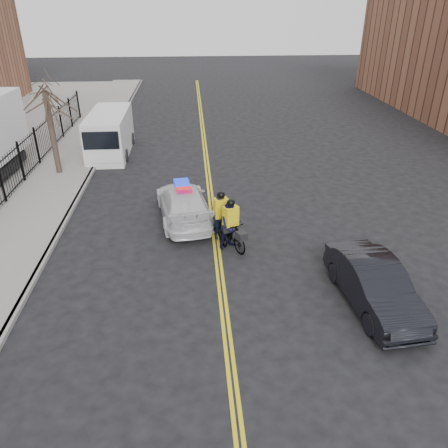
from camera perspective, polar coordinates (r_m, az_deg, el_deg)
name	(u,v)px	position (r m, az deg, el deg)	size (l,w,h in m)	color
ground	(221,280)	(14.21, -0.45, -7.36)	(120.00, 120.00, 0.00)	black
center_line_left	(208,185)	(21.25, -2.14, 5.06)	(0.10, 60.00, 0.01)	yellow
center_line_right	(211,185)	(21.26, -1.71, 5.08)	(0.10, 60.00, 0.01)	yellow
sidewalk	(51,189)	(22.26, -21.65, 4.33)	(3.00, 60.00, 0.15)	gray
curb	(83,188)	(21.85, -17.90, 4.54)	(0.20, 60.00, 0.15)	gray
iron_fence	(14,171)	(22.45, -25.73, 6.26)	(0.12, 28.00, 2.00)	black
street_tree	(47,105)	(23.14, -22.10, 14.17)	(3.20, 3.20, 4.80)	#34271F
police_cruiser	(183,203)	(17.78, -5.32, 2.71)	(2.59, 4.97, 1.54)	silver
dark_sedan	(374,285)	(13.53, 19.02, -7.51)	(1.47, 4.23, 1.39)	black
cargo_van	(110,135)	(26.23, -14.72, 11.23)	(2.21, 5.62, 2.34)	white
cyclist_near	(221,223)	(16.24, -0.39, 0.20)	(1.13, 2.06, 1.92)	black
cyclist_far	(231,229)	(15.60, 0.88, -0.65)	(1.36, 1.93, 1.92)	black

